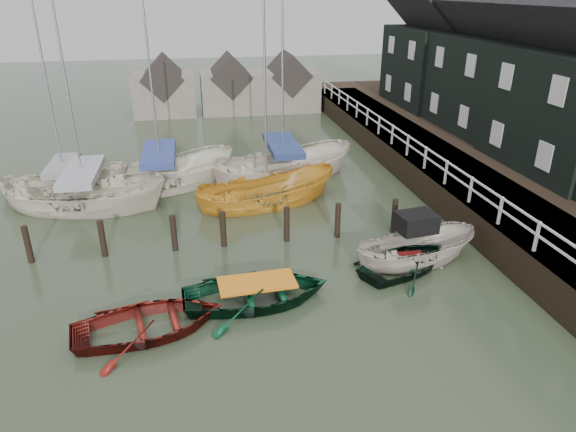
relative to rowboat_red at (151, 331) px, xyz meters
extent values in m
plane|color=#2C3622|center=(3.61, 1.90, 0.00)|extent=(120.00, 120.00, 0.00)
cube|color=black|center=(13.11, 11.90, 1.40)|extent=(3.00, 32.00, 0.20)
cube|color=silver|center=(11.61, 11.90, 2.45)|extent=(0.06, 32.00, 0.06)
cube|color=silver|center=(11.61, 11.90, 2.05)|extent=(0.06, 32.00, 0.06)
cube|color=black|center=(18.61, 11.90, 0.00)|extent=(14.00, 38.00, 1.50)
cube|color=black|center=(18.61, 13.90, 4.00)|extent=(6.00, 7.00, 5.00)
cube|color=black|center=(18.61, 13.90, 8.25)|extent=(6.11, 7.14, 6.11)
cube|color=black|center=(18.61, 20.90, 4.00)|extent=(6.40, 7.00, 5.00)
cylinder|color=black|center=(-4.39, 4.90, 0.50)|extent=(0.22, 0.22, 1.80)
cylinder|color=black|center=(-1.89, 4.90, 0.50)|extent=(0.22, 0.22, 1.80)
cylinder|color=black|center=(0.61, 4.90, 0.50)|extent=(0.22, 0.22, 1.80)
cylinder|color=black|center=(2.41, 4.90, 0.50)|extent=(0.22, 0.22, 1.80)
cylinder|color=black|center=(4.81, 4.90, 0.50)|extent=(0.22, 0.22, 1.80)
cylinder|color=black|center=(6.81, 4.90, 0.50)|extent=(0.22, 0.22, 1.80)
cylinder|color=black|center=(9.11, 4.90, 0.50)|extent=(0.22, 0.22, 1.80)
cube|color=#665B51|center=(-0.39, 27.90, 1.50)|extent=(4.50, 4.00, 3.00)
cube|color=#282321|center=(-0.39, 27.90, 2.80)|extent=(3.18, 4.08, 3.18)
cube|color=#665B51|center=(4.61, 27.90, 1.50)|extent=(4.50, 4.00, 3.00)
cube|color=#282321|center=(4.61, 27.90, 2.80)|extent=(3.18, 4.08, 3.18)
cube|color=#665B51|center=(9.11, 27.90, 1.50)|extent=(4.50, 4.00, 3.00)
cube|color=#282321|center=(9.11, 27.90, 2.80)|extent=(3.18, 4.08, 3.18)
imported|color=#5C120D|center=(0.00, 0.00, 0.00)|extent=(4.69, 3.74, 0.87)
imported|color=black|center=(3.16, 0.96, 0.00)|extent=(4.70, 3.48, 0.94)
imported|color=black|center=(8.50, 2.05, 0.00)|extent=(4.59, 4.09, 0.78)
imported|color=#BCAEA0|center=(8.91, 2.34, 0.00)|extent=(4.73, 2.31, 1.75)
cube|color=black|center=(8.91, 2.54, 1.50)|extent=(1.42, 1.17, 0.65)
imported|color=beige|center=(-3.27, 9.69, 0.00)|extent=(7.62, 4.23, 2.78)
cylinder|color=#B2B2B7|center=(-3.27, 9.69, 6.29)|extent=(0.10, 0.10, 9.51)
cube|color=gray|center=(-3.27, 9.69, 1.65)|extent=(4.18, 2.28, 0.30)
imported|color=beige|center=(-0.11, 11.65, 0.00)|extent=(7.98, 5.00, 2.89)
cylinder|color=#B2B2B7|center=(-0.11, 11.65, 6.54)|extent=(0.10, 0.10, 9.91)
cube|color=navy|center=(-0.11, 11.65, 1.71)|extent=(4.37, 2.70, 0.30)
imported|color=gold|center=(4.63, 8.85, 0.00)|extent=(7.02, 3.99, 2.55)
cylinder|color=#B2B2B7|center=(4.63, 8.85, 5.14)|extent=(0.10, 0.10, 7.48)
imported|color=beige|center=(5.92, 11.98, 0.00)|extent=(7.83, 4.12, 2.87)
cylinder|color=#B2B2B7|center=(5.92, 11.98, 6.28)|extent=(0.10, 0.10, 9.40)
cube|color=navy|center=(5.92, 11.98, 1.70)|extent=(4.30, 2.21, 0.30)
imported|color=beige|center=(-4.52, 11.77, 0.00)|extent=(5.96, 2.72, 2.23)
cylinder|color=#B2B2B7|center=(-4.52, 11.77, 5.33)|extent=(0.10, 0.10, 8.19)
cube|color=gray|center=(-4.52, 11.77, 1.35)|extent=(3.28, 1.46, 0.30)
camera|label=1|loc=(1.64, -12.43, 8.91)|focal=32.00mm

